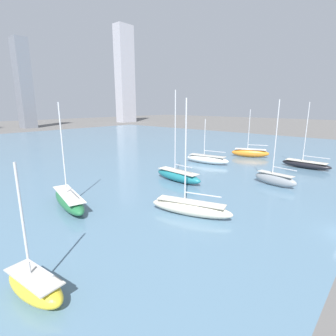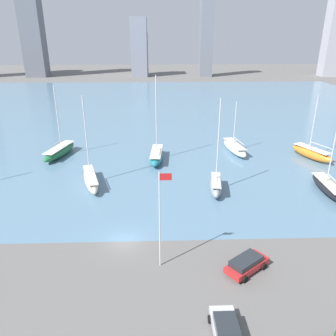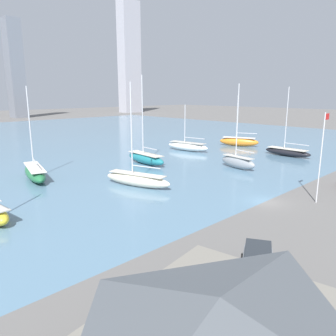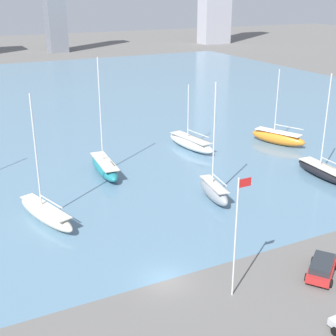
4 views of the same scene
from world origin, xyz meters
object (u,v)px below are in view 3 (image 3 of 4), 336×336
(sailboat_teal, at_px, (146,158))
(parked_suv_gray, at_px, (258,261))
(sailboat_black, at_px, (287,152))
(sailboat_orange, at_px, (239,141))
(flag_pole, at_px, (321,155))
(sailboat_gray, at_px, (238,162))
(sailboat_green, at_px, (35,172))
(sailboat_cream, at_px, (137,179))
(sailboat_white, at_px, (188,146))

(sailboat_teal, height_order, parked_suv_gray, sailboat_teal)
(sailboat_black, height_order, sailboat_orange, sailboat_black)
(flag_pole, height_order, sailboat_teal, sailboat_teal)
(sailboat_orange, distance_m, sailboat_gray, 25.33)
(sailboat_green, xyz_separation_m, sailboat_cream, (8.63, -13.77, -0.01))
(sailboat_teal, xyz_separation_m, sailboat_white, (16.00, 4.25, -0.06))
(sailboat_black, height_order, sailboat_gray, sailboat_gray)
(flag_pole, distance_m, sailboat_gray, 19.57)
(sailboat_white, bearing_deg, sailboat_gray, -119.88)
(sailboat_black, height_order, sailboat_green, sailboat_black)
(sailboat_teal, height_order, sailboat_cream, sailboat_teal)
(sailboat_black, bearing_deg, sailboat_green, 161.09)
(sailboat_black, relative_size, sailboat_gray, 0.98)
(sailboat_black, xyz_separation_m, sailboat_teal, (-26.24, 14.43, 0.20))
(sailboat_black, bearing_deg, sailboat_cream, 176.34)
(sailboat_black, distance_m, sailboat_white, 21.30)
(sailboat_gray, bearing_deg, parked_suv_gray, -135.12)
(flag_pole, xyz_separation_m, sailboat_teal, (-0.39, 30.90, -4.70))
(flag_pole, bearing_deg, sailboat_gray, 63.02)
(parked_suv_gray, bearing_deg, sailboat_cream, 131.03)
(sailboat_teal, distance_m, sailboat_white, 16.55)
(sailboat_teal, height_order, sailboat_gray, sailboat_teal)
(parked_suv_gray, bearing_deg, sailboat_green, 150.71)
(sailboat_white, distance_m, sailboat_orange, 14.74)
(sailboat_cream, relative_size, parked_suv_gray, 3.01)
(sailboat_black, distance_m, sailboat_cream, 36.98)
(sailboat_gray, bearing_deg, flag_pole, -108.49)
(sailboat_black, relative_size, sailboat_white, 1.30)
(flag_pole, bearing_deg, sailboat_orange, 46.16)
(flag_pole, xyz_separation_m, sailboat_orange, (29.74, 30.96, -4.64))
(flag_pole, xyz_separation_m, sailboat_black, (25.85, 16.47, -4.90))
(sailboat_black, xyz_separation_m, parked_suv_gray, (-45.04, -20.02, 0.18))
(sailboat_orange, xyz_separation_m, parked_suv_gray, (-48.92, -34.52, -0.08))
(sailboat_teal, relative_size, sailboat_gray, 1.11)
(sailboat_gray, height_order, parked_suv_gray, sailboat_gray)
(sailboat_black, xyz_separation_m, sailboat_orange, (3.89, 14.49, 0.27))
(flag_pole, bearing_deg, sailboat_green, 119.90)
(sailboat_green, bearing_deg, parked_suv_gray, -75.27)
(sailboat_teal, bearing_deg, sailboat_cream, -130.54)
(sailboat_cream, bearing_deg, sailboat_orange, -2.07)
(flag_pole, relative_size, sailboat_green, 0.77)
(sailboat_green, height_order, sailboat_gray, sailboat_gray)
(sailboat_green, relative_size, sailboat_cream, 0.97)
(flag_pole, distance_m, sailboat_white, 38.75)
(sailboat_green, distance_m, sailboat_gray, 32.97)
(sailboat_white, height_order, parked_suv_gray, sailboat_white)
(sailboat_white, height_order, sailboat_cream, sailboat_cream)
(sailboat_white, bearing_deg, sailboat_black, -70.16)
(sailboat_teal, xyz_separation_m, parked_suv_gray, (-18.80, -34.45, -0.01))
(sailboat_orange, bearing_deg, sailboat_teal, 156.42)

